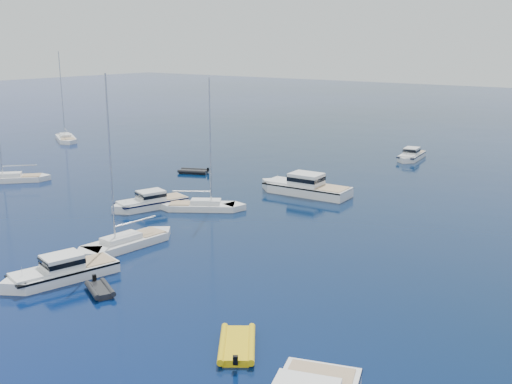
% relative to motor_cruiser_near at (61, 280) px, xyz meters
% --- Properties ---
extents(ground, '(400.00, 400.00, 0.00)m').
position_rel_motor_cruiser_near_xyz_m(ground, '(3.32, -4.15, 0.00)').
color(ground, navy).
rests_on(ground, ground).
extents(motor_cruiser_near, '(4.46, 8.62, 2.17)m').
position_rel_motor_cruiser_near_xyz_m(motor_cruiser_near, '(0.00, 0.00, 0.00)').
color(motor_cruiser_near, white).
rests_on(motor_cruiser_near, ground).
extents(motor_cruiser_left, '(4.76, 8.35, 2.09)m').
position_rel_motor_cruiser_near_xyz_m(motor_cruiser_left, '(-8.25, 16.03, 0.00)').
color(motor_cruiser_left, silver).
rests_on(motor_cruiser_left, ground).
extents(motor_cruiser_centre, '(10.89, 3.93, 2.81)m').
position_rel_motor_cruiser_near_xyz_m(motor_cruiser_centre, '(0.77, 29.31, 0.00)').
color(motor_cruiser_centre, silver).
rests_on(motor_cruiser_centre, ground).
extents(motor_cruiser_horizon, '(3.24, 7.86, 2.00)m').
position_rel_motor_cruiser_near_xyz_m(motor_cruiser_horizon, '(2.35, 53.85, 0.00)').
color(motor_cruiser_horizon, silver).
rests_on(motor_cruiser_horizon, ground).
extents(sailboat_fore, '(3.29, 9.52, 13.72)m').
position_rel_motor_cruiser_near_xyz_m(sailboat_fore, '(-1.53, 7.02, 0.00)').
color(sailboat_fore, silver).
rests_on(sailboat_fore, ground).
extents(sailboat_mid_l, '(7.83, 8.15, 13.19)m').
position_rel_motor_cruiser_near_xyz_m(sailboat_mid_l, '(-28.95, 14.54, 0.00)').
color(sailboat_mid_l, silver).
rests_on(sailboat_mid_l, ground).
extents(sailboat_centre, '(8.47, 6.66, 12.73)m').
position_rel_motor_cruiser_near_xyz_m(sailboat_centre, '(-3.79, 18.51, 0.00)').
color(sailboat_centre, silver).
rests_on(sailboat_centre, ground).
extents(sailboat_far_l, '(9.78, 7.09, 14.42)m').
position_rel_motor_cruiser_near_xyz_m(sailboat_far_l, '(-48.08, 36.03, 0.00)').
color(sailboat_far_l, white).
rests_on(sailboat_far_l, ground).
extents(tender_yellow, '(4.22, 4.65, 0.95)m').
position_rel_motor_cruiser_near_xyz_m(tender_yellow, '(15.16, -0.33, 0.00)').
color(tender_yellow, yellow).
rests_on(tender_yellow, ground).
extents(tender_grey_near, '(3.17, 2.61, 0.95)m').
position_rel_motor_cruiser_near_xyz_m(tender_grey_near, '(3.85, 0.10, 0.00)').
color(tender_grey_near, black).
rests_on(tender_grey_near, ground).
extents(tender_grey_far, '(4.18, 3.32, 0.95)m').
position_rel_motor_cruiser_near_xyz_m(tender_grey_far, '(-15.34, 30.03, 0.00)').
color(tender_grey_far, black).
rests_on(tender_grey_far, ground).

